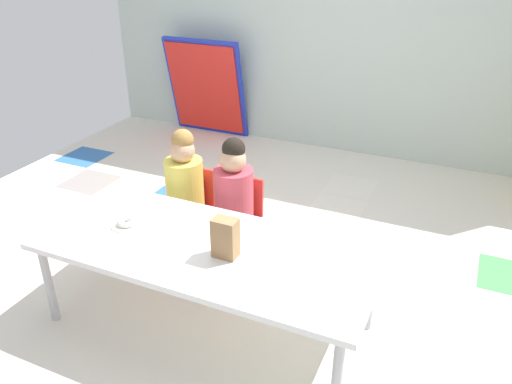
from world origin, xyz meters
TOP-DOWN VIEW (x-y plane):
  - ground_plane at (-0.00, 0.00)m, footprint 5.23×4.45m
  - back_wall at (0.00, 2.23)m, footprint 5.23×0.10m
  - craft_table at (0.16, -0.78)m, footprint 1.88×0.81m
  - seated_child_near_camera at (-0.36, -0.14)m, footprint 0.32×0.31m
  - seated_child_middle_seat at (0.02, -0.14)m, footprint 0.32×0.31m
  - folded_activity_table at (-1.41, 2.03)m, footprint 0.90×0.29m
  - paper_bag_brown at (0.30, -0.82)m, footprint 0.13×0.09m
  - paper_plate_near_edge at (-0.37, -0.78)m, footprint 0.18×0.18m
  - paper_plate_center_table at (0.29, -0.61)m, footprint 0.18×0.18m
  - donut_powdered_on_plate at (-0.37, -0.78)m, footprint 0.11×0.11m

SIDE VIEW (x-z plane):
  - ground_plane at x=0.00m, z-range -0.02..0.00m
  - craft_table at x=0.16m, z-range 0.23..0.77m
  - folded_activity_table at x=-1.41m, z-range -0.01..1.08m
  - paper_plate_near_edge at x=-0.37m, z-range 0.54..0.55m
  - paper_plate_center_table at x=0.29m, z-range 0.54..0.55m
  - seated_child_near_camera at x=-0.36m, z-range 0.10..1.01m
  - seated_child_middle_seat at x=0.02m, z-range 0.10..1.01m
  - donut_powdered_on_plate at x=-0.37m, z-range 0.55..0.59m
  - paper_bag_brown at x=0.30m, z-range 0.54..0.76m
  - back_wall at x=0.00m, z-range 0.00..2.70m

